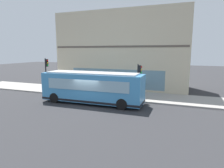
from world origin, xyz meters
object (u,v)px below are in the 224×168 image
(city_bus_nearside, at_px, (92,88))
(traffic_light_down_block, at_px, (46,68))
(pedestrian_near_hydrant, at_px, (61,80))
(fire_hydrant, at_px, (100,90))
(traffic_light_near_corner, at_px, (139,75))
(newspaper_vending_box, at_px, (83,89))
(pedestrian_walking_along_curb, at_px, (127,89))

(city_bus_nearside, relative_size, traffic_light_down_block, 2.47)
(city_bus_nearside, bearing_deg, pedestrian_near_hydrant, 54.20)
(fire_hydrant, bearing_deg, city_bus_nearside, -166.05)
(traffic_light_near_corner, bearing_deg, pedestrian_near_hydrant, 75.61)
(pedestrian_near_hydrant, bearing_deg, city_bus_nearside, -125.80)
(newspaper_vending_box, bearing_deg, traffic_light_down_block, 97.44)
(traffic_light_down_block, distance_m, fire_hydrant, 7.08)
(city_bus_nearside, bearing_deg, pedestrian_walking_along_curb, -43.33)
(city_bus_nearside, height_order, fire_hydrant, city_bus_nearside)
(traffic_light_down_block, bearing_deg, pedestrian_near_hydrant, 3.43)
(city_bus_nearside, relative_size, fire_hydrant, 13.64)
(traffic_light_near_corner, relative_size, fire_hydrant, 4.90)
(traffic_light_near_corner, xyz_separation_m, traffic_light_down_block, (0.04, 11.56, 0.31))
(pedestrian_walking_along_curb, relative_size, newspaper_vending_box, 1.84)
(traffic_light_down_block, distance_m, pedestrian_near_hydrant, 3.52)
(city_bus_nearside, height_order, traffic_light_down_block, traffic_light_down_block)
(city_bus_nearside, bearing_deg, traffic_light_near_corner, -58.56)
(traffic_light_near_corner, bearing_deg, fire_hydrant, 71.45)
(traffic_light_near_corner, relative_size, pedestrian_walking_along_curb, 2.19)
(traffic_light_near_corner, relative_size, pedestrian_near_hydrant, 2.17)
(pedestrian_near_hydrant, bearing_deg, traffic_light_near_corner, -104.39)
(pedestrian_near_hydrant, distance_m, pedestrian_walking_along_curb, 10.69)
(traffic_light_near_corner, height_order, fire_hydrant, traffic_light_near_corner)
(city_bus_nearside, height_order, traffic_light_near_corner, traffic_light_near_corner)
(city_bus_nearside, distance_m, pedestrian_near_hydrant, 9.43)
(fire_hydrant, relative_size, newspaper_vending_box, 0.82)
(newspaper_vending_box, bearing_deg, city_bus_nearside, -138.13)
(city_bus_nearside, relative_size, traffic_light_near_corner, 2.78)
(city_bus_nearside, xyz_separation_m, pedestrian_near_hydrant, (5.51, 7.64, -0.45))
(city_bus_nearside, distance_m, traffic_light_near_corner, 4.93)
(fire_hydrant, relative_size, pedestrian_near_hydrant, 0.44)
(fire_hydrant, height_order, pedestrian_walking_along_curb, pedestrian_walking_along_curb)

